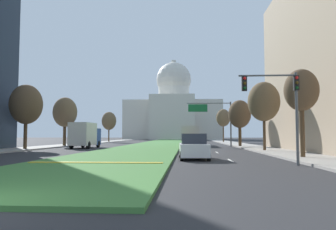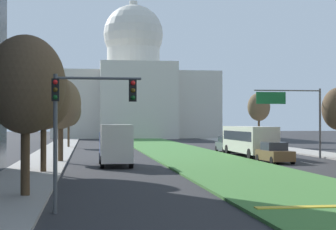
{
  "view_description": "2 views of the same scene",
  "coord_description": "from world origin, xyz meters",
  "views": [
    {
      "loc": [
        5.09,
        -6.92,
        1.7
      ],
      "look_at": [
        1.12,
        59.28,
        5.8
      ],
      "focal_mm": 34.19,
      "sensor_mm": 36.0,
      "label": 1
    },
    {
      "loc": [
        -10.02,
        -9.76,
        3.42
      ],
      "look_at": [
        -0.59,
        56.02,
        4.21
      ],
      "focal_mm": 59.84,
      "sensor_mm": 36.0,
      "label": 2
    }
  ],
  "objects": [
    {
      "name": "overhead_guide_sign",
      "position": [
        8.97,
        39.8,
        4.69
      ],
      "size": [
        6.45,
        0.2,
        6.5
      ],
      "color": "#515456",
      "rests_on": "ground_plane"
    },
    {
      "name": "street_tree_right_mid",
      "position": [
        12.91,
        26.04,
        5.06
      ],
      "size": [
        3.22,
        3.22,
        7.1
      ],
      "color": "#4C3823",
      "rests_on": "ground_plane"
    },
    {
      "name": "street_tree_left_mid",
      "position": [
        -12.91,
        27.69,
        5.07
      ],
      "size": [
        3.56,
        3.56,
        7.33
      ],
      "color": "#4C3823",
      "rests_on": "ground_plane"
    },
    {
      "name": "sidewalk_right",
      "position": [
        13.72,
        45.82,
        0.07
      ],
      "size": [
        4.0,
        103.09,
        0.15
      ],
      "primitive_type": "cube",
      "color": "#9E9991",
      "rests_on": "ground_plane"
    },
    {
      "name": "street_tree_right_near",
      "position": [
        13.19,
        16.13,
        4.8
      ],
      "size": [
        2.39,
        2.39,
        6.36
      ],
      "color": "#4C3823",
      "rests_on": "ground_plane"
    },
    {
      "name": "box_truck_delivery",
      "position": [
        -7.93,
        33.23,
        1.68
      ],
      "size": [
        2.4,
        6.4,
        3.2
      ],
      "color": "navy",
      "rests_on": "ground_plane"
    },
    {
      "name": "street_tree_left_distant",
      "position": [
        -12.52,
        64.14,
        4.81
      ],
      "size": [
        3.26,
        3.26,
        6.87
      ],
      "color": "#4C3823",
      "rests_on": "ground_plane"
    },
    {
      "name": "grass_median",
      "position": [
        0.0,
        51.54,
        0.07
      ],
      "size": [
        8.34,
        103.09,
        0.14
      ],
      "primitive_type": "cube",
      "color": "#427A38",
      "rests_on": "ground_plane"
    },
    {
      "name": "street_tree_right_far",
      "position": [
        12.38,
        37.85,
        4.53
      ],
      "size": [
        3.1,
        3.1,
        6.52
      ],
      "color": "#4C3823",
      "rests_on": "ground_plane"
    },
    {
      "name": "city_bus",
      "position": [
        5.53,
        43.12,
        1.77
      ],
      "size": [
        2.62,
        11.0,
        2.95
      ],
      "color": "beige",
      "rests_on": "ground_plane"
    },
    {
      "name": "traffic_light_near_right",
      "position": [
        10.37,
        11.27,
        3.8
      ],
      "size": [
        3.34,
        0.35,
        5.2
      ],
      "color": "#515456",
      "rests_on": "ground_plane"
    },
    {
      "name": "ground_plane",
      "position": [
        0.0,
        57.27,
        0.0
      ],
      "size": [
        260.0,
        260.0,
        0.0
      ],
      "primitive_type": "plane",
      "color": "#2B2B2D"
    },
    {
      "name": "sedan_distant",
      "position": [
        5.53,
        51.62,
        0.84
      ],
      "size": [
        1.96,
        4.49,
        1.81
      ],
      "color": "#4C5156",
      "rests_on": "ground_plane"
    },
    {
      "name": "sedan_lead_stopped",
      "position": [
        5.53,
        15.59,
        0.83
      ],
      "size": [
        2.14,
        4.3,
        1.78
      ],
      "color": "silver",
      "rests_on": "ground_plane"
    },
    {
      "name": "sedan_midblock",
      "position": [
        5.29,
        34.81,
        0.8
      ],
      "size": [
        2.17,
        4.21,
        1.72
      ],
      "color": "brown",
      "rests_on": "ground_plane"
    },
    {
      "name": "median_curb_nose",
      "position": [
        0.0,
        10.66,
        0.16
      ],
      "size": [
        7.51,
        0.5,
        0.04
      ],
      "primitive_type": "cube",
      "color": "gold",
      "rests_on": "grass_median"
    },
    {
      "name": "lane_dashes_right",
      "position": [
        7.94,
        37.79,
        0.0
      ],
      "size": [
        0.16,
        46.43,
        0.01
      ],
      "color": "silver",
      "rests_on": "ground_plane"
    },
    {
      "name": "capitol_building",
      "position": [
        0.0,
        113.71,
        9.93
      ],
      "size": [
        34.76,
        28.27,
        30.32
      ],
      "color": "beige",
      "rests_on": "ground_plane"
    },
    {
      "name": "street_tree_left_far",
      "position": [
        -12.27,
        37.47,
        4.88
      ],
      "size": [
        3.38,
        3.38,
        7.03
      ],
      "color": "#4C3823",
      "rests_on": "ground_plane"
    },
    {
      "name": "sidewalk_left",
      "position": [
        -13.72,
        45.82,
        0.07
      ],
      "size": [
        4.0,
        103.09,
        0.15
      ],
      "primitive_type": "cube",
      "color": "#9E9991",
      "rests_on": "ground_plane"
    },
    {
      "name": "street_tree_right_distant",
      "position": [
        13.01,
        63.75,
        5.4
      ],
      "size": [
        3.07,
        3.07,
        7.35
      ],
      "color": "#4C3823",
      "rests_on": "ground_plane"
    }
  ]
}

